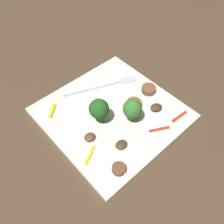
{
  "coord_description": "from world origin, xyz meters",
  "views": [
    {
      "loc": [
        -0.22,
        -0.24,
        0.42
      ],
      "look_at": [
        0.0,
        0.0,
        0.01
      ],
      "focal_mm": 38.52,
      "sensor_mm": 36.0,
      "label": 1
    }
  ],
  "objects_px": {
    "sausage_slice_0": "(149,89)",
    "pepper_strip_0": "(52,111)",
    "sausage_slice_1": "(134,104)",
    "mushroom_1": "(156,107)",
    "broccoli_floret_1": "(98,108)",
    "mushroom_2": "(121,145)",
    "fork": "(106,85)",
    "sausage_slice_2": "(119,169)",
    "plate": "(112,113)",
    "pepper_strip_1": "(90,155)",
    "pepper_strip_3": "(159,129)",
    "broccoli_floret_0": "(132,109)",
    "mushroom_0": "(90,137)",
    "pepper_strip_2": "(179,117)"
  },
  "relations": [
    {
      "from": "sausage_slice_0",
      "to": "pepper_strip_0",
      "type": "xyz_separation_m",
      "value": [
        -0.2,
        0.1,
        -0.0
      ]
    },
    {
      "from": "sausage_slice_1",
      "to": "mushroom_1",
      "type": "height_order",
      "value": "same"
    },
    {
      "from": "broccoli_floret_1",
      "to": "mushroom_1",
      "type": "height_order",
      "value": "broccoli_floret_1"
    },
    {
      "from": "sausage_slice_0",
      "to": "sausage_slice_1",
      "type": "height_order",
      "value": "same"
    },
    {
      "from": "mushroom_1",
      "to": "pepper_strip_0",
      "type": "bearing_deg",
      "value": 139.28
    },
    {
      "from": "mushroom_2",
      "to": "pepper_strip_0",
      "type": "height_order",
      "value": "mushroom_2"
    },
    {
      "from": "fork",
      "to": "sausage_slice_0",
      "type": "relative_size",
      "value": 5.17
    },
    {
      "from": "broccoli_floret_1",
      "to": "sausage_slice_2",
      "type": "height_order",
      "value": "broccoli_floret_1"
    },
    {
      "from": "plate",
      "to": "pepper_strip_1",
      "type": "distance_m",
      "value": 0.12
    },
    {
      "from": "fork",
      "to": "pepper_strip_3",
      "type": "bearing_deg",
      "value": -68.14
    },
    {
      "from": "broccoli_floret_0",
      "to": "mushroom_2",
      "type": "height_order",
      "value": "broccoli_floret_0"
    },
    {
      "from": "mushroom_0",
      "to": "mushroom_1",
      "type": "xyz_separation_m",
      "value": [
        0.16,
        -0.04,
        0.0
      ]
    },
    {
      "from": "sausage_slice_0",
      "to": "mushroom_2",
      "type": "height_order",
      "value": "sausage_slice_0"
    },
    {
      "from": "sausage_slice_1",
      "to": "mushroom_0",
      "type": "distance_m",
      "value": 0.13
    },
    {
      "from": "broccoli_floret_0",
      "to": "pepper_strip_3",
      "type": "distance_m",
      "value": 0.07
    },
    {
      "from": "mushroom_2",
      "to": "broccoli_floret_1",
      "type": "bearing_deg",
      "value": 83.84
    },
    {
      "from": "plate",
      "to": "fork",
      "type": "relative_size",
      "value": 1.61
    },
    {
      "from": "sausage_slice_1",
      "to": "pepper_strip_3",
      "type": "bearing_deg",
      "value": -95.5
    },
    {
      "from": "plate",
      "to": "pepper_strip_2",
      "type": "xyz_separation_m",
      "value": [
        0.1,
        -0.11,
        0.01
      ]
    },
    {
      "from": "pepper_strip_0",
      "to": "mushroom_2",
      "type": "bearing_deg",
      "value": -72.48
    },
    {
      "from": "sausage_slice_1",
      "to": "pepper_strip_0",
      "type": "xyz_separation_m",
      "value": [
        -0.14,
        0.11,
        -0.0
      ]
    },
    {
      "from": "fork",
      "to": "mushroom_1",
      "type": "height_order",
      "value": "mushroom_1"
    },
    {
      "from": "sausage_slice_0",
      "to": "mushroom_1",
      "type": "height_order",
      "value": "same"
    },
    {
      "from": "sausage_slice_0",
      "to": "pepper_strip_0",
      "type": "distance_m",
      "value": 0.22
    },
    {
      "from": "plate",
      "to": "pepper_strip_2",
      "type": "distance_m",
      "value": 0.15
    },
    {
      "from": "broccoli_floret_0",
      "to": "pepper_strip_0",
      "type": "height_order",
      "value": "broccoli_floret_0"
    },
    {
      "from": "sausage_slice_2",
      "to": "mushroom_0",
      "type": "height_order",
      "value": "same"
    },
    {
      "from": "mushroom_2",
      "to": "pepper_strip_2",
      "type": "height_order",
      "value": "mushroom_2"
    },
    {
      "from": "broccoli_floret_0",
      "to": "mushroom_2",
      "type": "xyz_separation_m",
      "value": [
        -0.06,
        -0.03,
        -0.03
      ]
    },
    {
      "from": "sausage_slice_1",
      "to": "pepper_strip_2",
      "type": "relative_size",
      "value": 0.79
    },
    {
      "from": "fork",
      "to": "broccoli_floret_0",
      "type": "xyz_separation_m",
      "value": [
        -0.03,
        -0.11,
        0.03
      ]
    },
    {
      "from": "pepper_strip_3",
      "to": "pepper_strip_2",
      "type": "bearing_deg",
      "value": -7.36
    },
    {
      "from": "pepper_strip_2",
      "to": "sausage_slice_1",
      "type": "bearing_deg",
      "value": 119.36
    },
    {
      "from": "broccoli_floret_0",
      "to": "pepper_strip_0",
      "type": "distance_m",
      "value": 0.18
    },
    {
      "from": "fork",
      "to": "pepper_strip_1",
      "type": "height_order",
      "value": "same"
    },
    {
      "from": "mushroom_1",
      "to": "fork",
      "type": "bearing_deg",
      "value": 104.39
    },
    {
      "from": "plate",
      "to": "sausage_slice_0",
      "type": "relative_size",
      "value": 8.3
    },
    {
      "from": "pepper_strip_1",
      "to": "pepper_strip_3",
      "type": "distance_m",
      "value": 0.15
    },
    {
      "from": "broccoli_floret_1",
      "to": "fork",
      "type": "bearing_deg",
      "value": 39.99
    },
    {
      "from": "sausage_slice_2",
      "to": "pepper_strip_3",
      "type": "height_order",
      "value": "sausage_slice_2"
    },
    {
      "from": "broccoli_floret_1",
      "to": "pepper_strip_0",
      "type": "bearing_deg",
      "value": 124.78
    },
    {
      "from": "pepper_strip_1",
      "to": "pepper_strip_2",
      "type": "distance_m",
      "value": 0.21
    },
    {
      "from": "plate",
      "to": "mushroom_2",
      "type": "distance_m",
      "value": 0.09
    },
    {
      "from": "broccoli_floret_1",
      "to": "sausage_slice_2",
      "type": "relative_size",
      "value": 2.3
    },
    {
      "from": "sausage_slice_1",
      "to": "mushroom_1",
      "type": "distance_m",
      "value": 0.05
    },
    {
      "from": "plate",
      "to": "mushroom_1",
      "type": "distance_m",
      "value": 0.1
    },
    {
      "from": "fork",
      "to": "broccoli_floret_1",
      "type": "xyz_separation_m",
      "value": [
        -0.08,
        -0.07,
        0.04
      ]
    },
    {
      "from": "fork",
      "to": "broccoli_floret_1",
      "type": "distance_m",
      "value": 0.11
    },
    {
      "from": "plate",
      "to": "pepper_strip_3",
      "type": "bearing_deg",
      "value": -67.97
    },
    {
      "from": "fork",
      "to": "sausage_slice_1",
      "type": "height_order",
      "value": "sausage_slice_1"
    }
  ]
}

